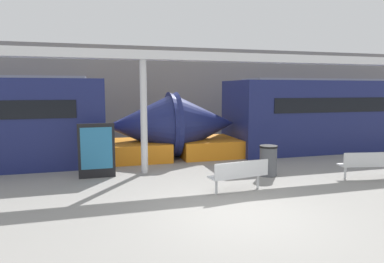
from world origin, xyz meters
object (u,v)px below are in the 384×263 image
(bench_near, at_px, (240,173))
(support_column_near, at_px, (144,117))
(train_left, at_px, (349,116))
(bench_far, at_px, (370,163))
(trash_bin, at_px, (268,161))
(poster_board, at_px, (97,151))

(bench_near, height_order, support_column_near, support_column_near)
(train_left, relative_size, support_column_near, 4.67)
(bench_far, distance_m, trash_bin, 3.04)
(poster_board, bearing_deg, bench_far, -16.98)
(bench_near, bearing_deg, bench_far, -7.06)
(train_left, bearing_deg, trash_bin, -148.69)
(trash_bin, xyz_separation_m, poster_board, (-5.24, 1.19, 0.37))
(bench_near, distance_m, support_column_near, 3.81)
(bench_far, height_order, trash_bin, trash_bin)
(poster_board, relative_size, support_column_near, 0.46)
(bench_near, xyz_separation_m, trash_bin, (1.59, 1.37, -0.02))
(bench_far, relative_size, trash_bin, 1.92)
(trash_bin, bearing_deg, poster_board, 167.17)
(trash_bin, bearing_deg, bench_far, -24.33)
(train_left, bearing_deg, bench_near, -146.60)
(poster_board, distance_m, support_column_near, 1.82)
(train_left, relative_size, trash_bin, 17.70)
(poster_board, bearing_deg, bench_near, -35.02)
(bench_near, height_order, poster_board, poster_board)
(bench_far, bearing_deg, bench_near, -167.24)
(train_left, relative_size, poster_board, 10.07)
(train_left, distance_m, bench_far, 6.22)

